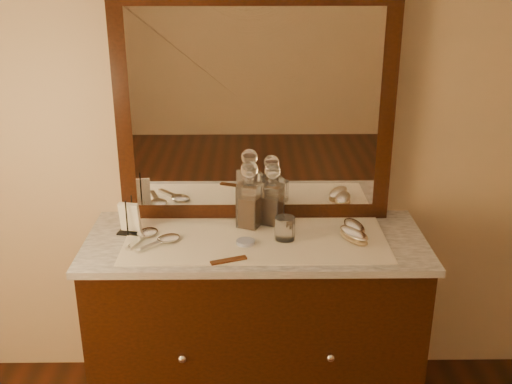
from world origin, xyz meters
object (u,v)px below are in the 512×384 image
pin_dish (246,242)px  brush_near (354,235)px  decanter_left (250,201)px  brush_far (354,228)px  comb (229,260)px  decanter_right (272,200)px  hand_mirror_inner (165,240)px  napkin_rack (130,219)px  dresser_cabinet (256,326)px  hand_mirror_outer (145,234)px  mirror_frame (255,109)px

pin_dish → brush_near: bearing=3.3°
pin_dish → decanter_left: 0.21m
decanter_left → brush_far: decanter_left is taller
pin_dish → comb: size_ratio=0.53×
decanter_right → brush_near: bearing=-28.2°
pin_dish → hand_mirror_inner: size_ratio=0.41×
decanter_left → brush_near: 0.47m
napkin_rack → pin_dish: bearing=-13.3°
hand_mirror_inner → decanter_left: bearing=24.1°
pin_dish → hand_mirror_inner: bearing=176.5°
napkin_rack → hand_mirror_inner: (0.16, -0.10, -0.05)m
dresser_cabinet → decanter_left: bearing=102.0°
dresser_cabinet → hand_mirror_outer: bearing=177.7°
decanter_right → brush_far: 0.38m
decanter_left → brush_near: size_ratio=1.65×
dresser_cabinet → mirror_frame: mirror_frame is taller
mirror_frame → brush_far: bearing=-26.3°
napkin_rack → decanter_right: decanter_right is taller
decanter_left → pin_dish: bearing=-95.5°
decanter_right → hand_mirror_inner: (-0.45, -0.19, -0.10)m
comb → decanter_left: size_ratio=0.48×
pin_dish → comb: bearing=-112.8°
mirror_frame → hand_mirror_outer: 0.71m
mirror_frame → decanter_right: bearing=-52.4°
hand_mirror_outer → hand_mirror_inner: same height
decanter_left → decanter_right: 0.10m
mirror_frame → hand_mirror_inner: (-0.38, -0.28, -0.49)m
mirror_frame → dresser_cabinet: bearing=-90.0°
dresser_cabinet → decanter_left: size_ratio=4.63×
napkin_rack → brush_near: bearing=-5.5°
dresser_cabinet → hand_mirror_inner: bearing=-174.4°
dresser_cabinet → decanter_left: decanter_left is taller
comb → brush_near: size_ratio=0.80×
dresser_cabinet → decanter_right: bearing=63.6°
brush_near → hand_mirror_inner: 0.79m
mirror_frame → napkin_rack: bearing=-161.0°
napkin_rack → brush_far: napkin_rack is taller
mirror_frame → hand_mirror_inner: 0.68m
napkin_rack → brush_near: 0.95m
hand_mirror_outer → decanter_left: bearing=13.0°
dresser_cabinet → hand_mirror_inner: size_ratio=7.31×
dresser_cabinet → decanter_left: 0.57m
pin_dish → napkin_rack: (-0.50, 0.12, 0.05)m
decanter_right → mirror_frame: bearing=127.6°
napkin_rack → hand_mirror_outer: 0.10m
brush_near → brush_far: (0.01, 0.07, 0.00)m
brush_near → hand_mirror_inner: bearing=-179.6°
mirror_frame → decanter_right: size_ratio=4.25×
decanter_right → hand_mirror_outer: bearing=-166.5°
brush_far → hand_mirror_inner: 0.81m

